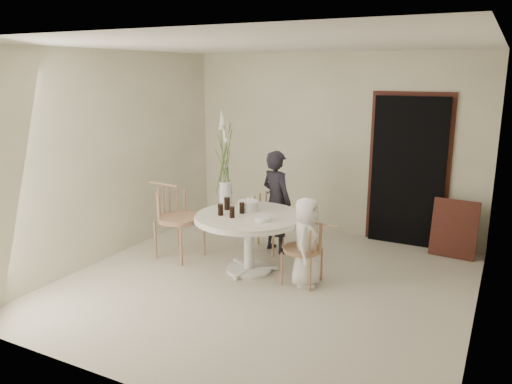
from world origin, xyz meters
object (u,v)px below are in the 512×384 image
at_px(girl, 276,202).
at_px(boy, 306,242).
at_px(chair_right, 311,244).
at_px(flower_vase, 225,166).
at_px(table, 249,224).
at_px(birthday_cake, 248,206).
at_px(chair_left, 171,209).
at_px(chair_far, 269,211).

bearing_deg(girl, boy, 155.01).
distance_m(chair_right, flower_vase, 1.54).
height_order(table, boy, boy).
distance_m(chair_right, birthday_cake, 0.99).
bearing_deg(chair_right, flower_vase, -101.41).
bearing_deg(chair_right, boy, -65.44).
bearing_deg(table, chair_right, -2.42).
xyz_separation_m(chair_right, chair_left, (-2.02, 0.06, 0.14)).
bearing_deg(chair_right, birthday_cake, -100.79).
bearing_deg(girl, chair_right, 157.61).
xyz_separation_m(table, chair_far, (-0.15, 0.86, -0.08)).
bearing_deg(table, chair_far, 99.56).
bearing_deg(table, birthday_cake, 120.84).
bearing_deg(birthday_cake, girl, 82.26).
bearing_deg(girl, table, 113.87).
distance_m(chair_left, birthday_cake, 1.11).
distance_m(chair_left, flower_vase, 0.96).
bearing_deg(boy, girl, 34.30).
relative_size(table, chair_left, 1.34).
relative_size(table, chair_right, 1.72).
xyz_separation_m(table, birthday_cake, (-0.10, 0.17, 0.18)).
bearing_deg(chair_left, flower_vase, -64.61).
bearing_deg(girl, chair_far, 4.97).
bearing_deg(birthday_cake, chair_right, -12.24).
bearing_deg(birthday_cake, flower_vase, 165.65).
relative_size(chair_left, girl, 0.70).
xyz_separation_m(table, chair_left, (-1.19, 0.03, 0.02)).
bearing_deg(flower_vase, chair_right, -12.86).
xyz_separation_m(girl, flower_vase, (-0.47, -0.56, 0.54)).
bearing_deg(flower_vase, birthday_cake, -14.35).
bearing_deg(table, flower_vase, 151.29).
height_order(chair_far, boy, boy).
relative_size(chair_left, birthday_cake, 3.80).
height_order(chair_right, girl, girl).
height_order(table, chair_left, chair_left).
distance_m(birthday_cake, flower_vase, 0.60).
relative_size(chair_right, flower_vase, 0.62).
relative_size(chair_right, girl, 0.55).
bearing_deg(flower_vase, boy, -14.35).
distance_m(chair_left, boy, 1.97).
bearing_deg(table, girl, 90.73).
distance_m(chair_left, girl, 1.42).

